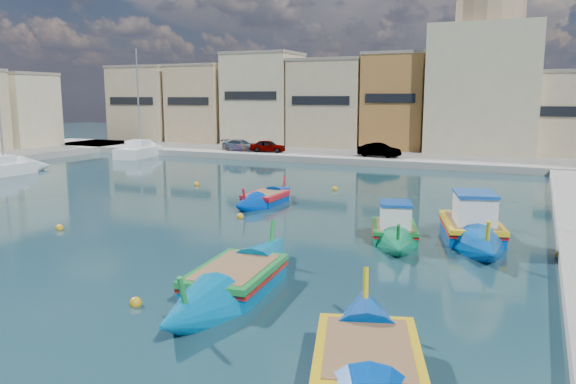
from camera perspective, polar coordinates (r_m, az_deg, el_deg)
The scene contains 13 objects.
ground at distance 24.73m, azimuth -14.32°, elevation -4.72°, with size 160.00×160.00×0.00m, color #112E34.
north_quay at distance 53.18m, azimuth 7.51°, elevation 3.49°, with size 80.00×8.00×0.60m, color gray.
north_townhouses at distance 58.66m, azimuth 16.04°, elevation 8.37°, with size 83.20×7.87×10.19m.
church_block at distance 58.95m, azimuth 19.55°, elevation 11.52°, with size 10.00×10.00×19.10m.
parked_cars at distance 53.88m, azimuth 0.47°, elevation 4.60°, with size 18.03×1.96×1.25m.
luzzu_turquoise_cabin at distance 25.41m, azimuth 18.11°, elevation -3.61°, with size 4.70×10.28×3.23m.
luzzu_blue_cabin at distance 24.42m, azimuth 10.74°, elevation -4.01°, with size 3.74×7.46×2.57m.
luzzu_green at distance 31.87m, azimuth -2.30°, elevation -0.76°, with size 1.89×6.92×2.17m.
luzzu_blue_south at distance 17.96m, azimuth -5.32°, elevation -9.03°, with size 3.04×9.55×2.71m.
luzzu_cyan_south at distance 12.75m, azimuth 8.06°, elevation -17.27°, with size 4.64×8.90×2.69m.
yacht_north at distance 59.33m, azimuth -14.16°, elevation 4.06°, with size 4.19×8.85×11.39m.
yacht_midnorth at distance 49.09m, azimuth -25.76°, elevation 2.20°, with size 2.40×7.30×10.26m.
mooring_buoys at distance 27.74m, azimuth -3.50°, elevation -2.69°, with size 22.51×21.88×0.36m.
Camera 1 is at (15.01, -18.69, 6.07)m, focal length 35.00 mm.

